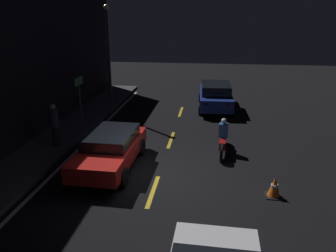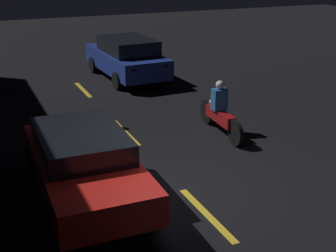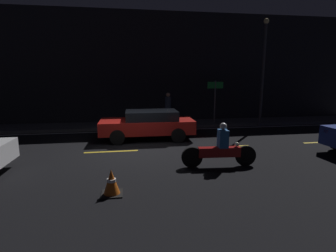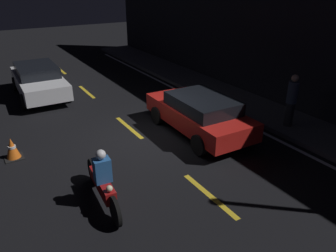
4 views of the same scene
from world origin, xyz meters
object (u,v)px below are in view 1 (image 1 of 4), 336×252
(motorcycle, at_px, (223,139))
(street_lamp, at_px, (109,55))
(shop_sign, at_px, (79,91))
(taxi_red, at_px, (111,149))
(pedestrian, at_px, (55,124))
(sedan_blue, at_px, (215,95))
(traffic_cone_near, at_px, (274,187))

(motorcycle, relative_size, street_lamp, 0.41)
(shop_sign, bearing_deg, taxi_red, -146.06)
(motorcycle, distance_m, pedestrian, 6.81)
(sedan_blue, distance_m, traffic_cone_near, 9.91)
(pedestrian, height_order, shop_sign, shop_sign)
(traffic_cone_near, xyz_separation_m, street_lamp, (7.78, 7.45, 2.93))
(taxi_red, relative_size, street_lamp, 0.72)
(street_lamp, bearing_deg, pedestrian, 171.08)
(street_lamp, bearing_deg, traffic_cone_near, -136.25)
(pedestrian, distance_m, shop_sign, 2.80)
(taxi_red, bearing_deg, motorcycle, 116.16)
(sedan_blue, xyz_separation_m, pedestrian, (-7.04, 6.48, 0.24))
(shop_sign, bearing_deg, motorcycle, -107.77)
(sedan_blue, relative_size, motorcycle, 1.91)
(sedan_blue, height_order, shop_sign, shop_sign)
(traffic_cone_near, distance_m, pedestrian, 8.71)
(sedan_blue, bearing_deg, shop_sign, 121.75)
(taxi_red, distance_m, pedestrian, 3.07)
(motorcycle, bearing_deg, taxi_red, 119.08)
(taxi_red, xyz_separation_m, shop_sign, (4.04, 2.72, 1.13))
(sedan_blue, distance_m, street_lamp, 6.48)
(taxi_red, relative_size, sedan_blue, 0.92)
(taxi_red, height_order, street_lamp, street_lamp)
(pedestrian, relative_size, shop_sign, 0.73)
(sedan_blue, height_order, traffic_cone_near, sedan_blue)
(street_lamp, bearing_deg, shop_sign, 161.92)
(traffic_cone_near, height_order, street_lamp, street_lamp)
(shop_sign, height_order, street_lamp, street_lamp)
(traffic_cone_near, xyz_separation_m, pedestrian, (2.70, 8.25, 0.74))
(taxi_red, distance_m, street_lamp, 7.18)
(taxi_red, xyz_separation_m, street_lamp, (6.43, 1.94, 2.53))
(taxi_red, relative_size, motorcycle, 1.76)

